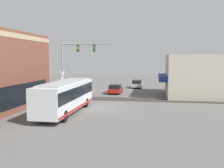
{
  "coord_description": "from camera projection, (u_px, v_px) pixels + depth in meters",
  "views": [
    {
      "loc": [
        -26.19,
        -5.78,
        5.29
      ],
      "look_at": [
        4.81,
        -0.45,
        2.13
      ],
      "focal_mm": 40.0,
      "sensor_mm": 36.0,
      "label": 1
    }
  ],
  "objects": [
    {
      "name": "city_bus",
      "position": [
        66.0,
        96.0,
        24.49
      ],
      "size": [
        10.68,
        2.59,
        3.11
      ],
      "color": "silver",
      "rests_on": "ground"
    },
    {
      "name": "parked_car_silver",
      "position": [
        137.0,
        84.0,
        46.05
      ],
      "size": [
        4.24,
        1.82,
        1.47
      ],
      "color": "#B7B7BC",
      "rests_on": "ground"
    },
    {
      "name": "traffic_signal_gantry",
      "position": [
        74.0,
        58.0,
        31.39
      ],
      "size": [
        0.42,
        6.39,
        7.56
      ],
      "color": "gray",
      "rests_on": "ground"
    },
    {
      "name": "crossing_signal",
      "position": [
        62.0,
        83.0,
        31.24
      ],
      "size": [
        1.41,
        1.18,
        3.81
      ],
      "color": "gray",
      "rests_on": "ground"
    },
    {
      "name": "shop_building",
      "position": [
        193.0,
        76.0,
        35.7
      ],
      "size": [
        9.82,
        8.57,
        5.86
      ],
      "color": "beige",
      "rests_on": "ground"
    },
    {
      "name": "rail_track_near",
      "position": [
        110.0,
        99.0,
        33.07
      ],
      "size": [
        2.6,
        60.0,
        0.15
      ],
      "color": "#332D28",
      "rests_on": "ground"
    },
    {
      "name": "pedestrian_at_crossing",
      "position": [
        74.0,
        94.0,
        31.06
      ],
      "size": [
        0.34,
        0.34,
        1.78
      ],
      "color": "#2D3351",
      "rests_on": "ground"
    },
    {
      "name": "parked_car_red",
      "position": [
        115.0,
        89.0,
        38.56
      ],
      "size": [
        4.3,
        1.82,
        1.42
      ],
      "color": "#B21E19",
      "rests_on": "ground"
    },
    {
      "name": "ground_plane",
      "position": [
        100.0,
        108.0,
        27.19
      ],
      "size": [
        120.0,
        120.0,
        0.0
      ],
      "primitive_type": "plane",
      "color": "#605E5B"
    }
  ]
}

